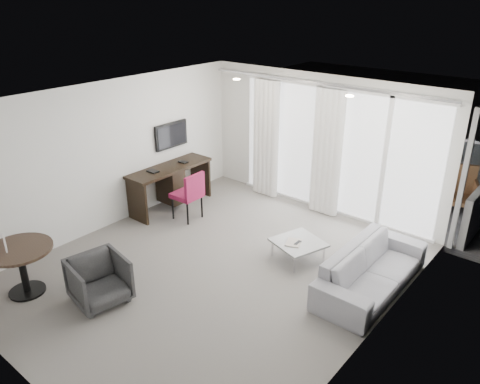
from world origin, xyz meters
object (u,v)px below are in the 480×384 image
Objects in this scene: desk_chair at (187,195)px; coffee_table at (298,250)px; rattan_chair_b at (460,190)px; round_table at (23,270)px; rattan_chair_a at (392,188)px; desk at (171,187)px; sofa at (372,269)px; tub_armchair at (99,281)px.

coffee_table is (2.41, 0.09, -0.31)m from desk_chair.
rattan_chair_b is (3.82, 3.55, -0.03)m from desk_chair.
round_table is 6.62m from rattan_chair_a.
coffee_table is 3.75m from rattan_chair_b.
desk is 1.97× the size of round_table.
rattan_chair_b is at bearing -2.88° from sofa.
rattan_chair_a is (1.87, 5.41, 0.11)m from tub_armchair.
desk is 3.13m from tub_armchair.
round_table is at bearing -127.82° from coffee_table.
coffee_table is 2.79m from rattan_chair_a.
desk reaches higher than tub_armchair.
tub_armchair is 6.78m from rattan_chair_b.
coffee_table is at bearing -133.47° from rattan_chair_b.
round_table is at bearing -93.12° from desk_chair.
round_table is 7.74m from rattan_chair_b.
sofa reaches higher than coffee_table.
rattan_chair_a reaches higher than rattan_chair_b.
rattan_chair_b reaches higher than tub_armchair.
desk is 4.27m from sofa.
round_table is at bearing -141.61° from rattan_chair_b.
sofa is at bearing -0.90° from desk.
tub_armchair is (1.00, 0.56, -0.03)m from round_table.
desk_chair is at bearing -14.81° from desk.
desk_chair is at bearing -153.36° from rattan_chair_a.
rattan_chair_a is at bearing 82.40° from coffee_table.
rattan_chair_b reaches higher than sofa.
desk_chair is 3.13m from round_table.
rattan_chair_a reaches higher than round_table.
desk_chair is 1.03× the size of round_table.
rattan_chair_b is (4.44, 3.39, 0.02)m from desk.
tub_armchair is 0.83× the size of rattan_chair_b.
coffee_table is 0.81× the size of rattan_chair_b.
sofa is at bearing 0.27° from coffee_table.
desk is at bearing 163.68° from desk_chair.
desk_chair is 3.97m from rattan_chair_a.
desk is 2.04× the size of rattan_chair_b.
rattan_chair_a is 1.01× the size of rattan_chair_b.
round_table is 0.42× the size of sofa.
desk_chair is 2.73m from tub_armchair.
desk_chair is 1.06× the size of rattan_chair_a.
desk_chair is 1.07× the size of rattan_chair_b.
rattan_chair_b is (1.42, 3.46, 0.28)m from coffee_table.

